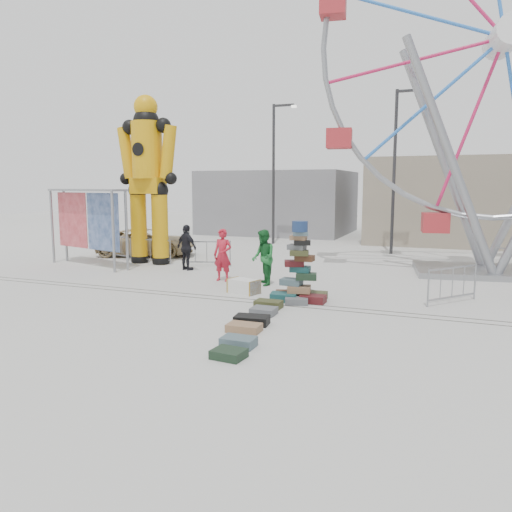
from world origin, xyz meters
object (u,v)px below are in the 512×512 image
at_px(pedestrian_red, 223,255).
at_px(lamp_post_right, 396,163).
at_px(pedestrian_green, 263,257).
at_px(steamer_trunk, 244,286).
at_px(barricade_dummy_b, 150,251).
at_px(crash_test_dummy, 148,174).
at_px(pedestrian_black, 187,248).
at_px(lamp_post_left, 275,167).
at_px(barricade_wheel_front, 452,285).
at_px(ferris_wheel, 503,70).
at_px(parked_suv, 146,242).
at_px(suitcase_tower, 299,279).
at_px(barricade_dummy_c, 207,253).
at_px(banner_scaffold, 87,208).
at_px(barricade_dummy_a, 115,247).

bearing_deg(pedestrian_red, lamp_post_right, 62.64).
relative_size(lamp_post_right, pedestrian_green, 4.16).
height_order(steamer_trunk, barricade_dummy_b, barricade_dummy_b).
bearing_deg(crash_test_dummy, pedestrian_black, -21.56).
bearing_deg(lamp_post_left, barricade_wheel_front, -51.58).
bearing_deg(ferris_wheel, parked_suv, 173.19).
bearing_deg(suitcase_tower, lamp_post_left, 105.09).
bearing_deg(barricade_dummy_c, parked_suv, 139.46).
distance_m(banner_scaffold, parked_suv, 4.10).
bearing_deg(pedestrian_red, barricade_dummy_c, 126.34).
height_order(ferris_wheel, parked_suv, ferris_wheel).
height_order(crash_test_dummy, pedestrian_black, crash_test_dummy).
relative_size(banner_scaffold, barricade_dummy_a, 2.27).
bearing_deg(barricade_dummy_b, barricade_wheel_front, -15.87).
distance_m(ferris_wheel, pedestrian_black, 13.62).
bearing_deg(banner_scaffold, parked_suv, 99.21).
relative_size(steamer_trunk, parked_suv, 0.20).
bearing_deg(barricade_dummy_b, crash_test_dummy, 169.97).
xyz_separation_m(suitcase_tower, parked_suv, (-9.74, 6.59, -0.00)).
distance_m(suitcase_tower, pedestrian_green, 2.59).
height_order(suitcase_tower, barricade_dummy_c, suitcase_tower).
distance_m(crash_test_dummy, banner_scaffold, 2.95).
xyz_separation_m(barricade_dummy_a, barricade_dummy_c, (5.08, -0.51, 0.00)).
xyz_separation_m(barricade_dummy_c, pedestrian_black, (-0.30, -1.18, 0.38)).
bearing_deg(parked_suv, pedestrian_black, -144.93).
bearing_deg(suitcase_tower, barricade_dummy_a, 146.62).
bearing_deg(barricade_dummy_c, lamp_post_left, 73.14).
xyz_separation_m(ferris_wheel, pedestrian_red, (-9.04, -4.97, -6.67)).
distance_m(barricade_dummy_b, barricade_wheel_front, 12.82).
distance_m(ferris_wheel, banner_scaffold, 17.06).
distance_m(lamp_post_left, pedestrian_red, 12.32).
distance_m(banner_scaffold, barricade_wheel_front, 14.61).
bearing_deg(pedestrian_black, barricade_dummy_c, -83.49).
bearing_deg(pedestrian_green, lamp_post_left, 163.06).
relative_size(crash_test_dummy, ferris_wheel, 0.48).
bearing_deg(steamer_trunk, lamp_post_right, 89.52).
distance_m(lamp_post_right, barricade_dummy_c, 10.55).
height_order(crash_test_dummy, barricade_dummy_b, crash_test_dummy).
relative_size(barricade_dummy_b, pedestrian_red, 1.06).
bearing_deg(pedestrian_green, barricade_wheel_front, 50.95).
relative_size(lamp_post_left, pedestrian_black, 4.32).
relative_size(crash_test_dummy, parked_suv, 1.56).
height_order(barricade_dummy_a, barricade_dummy_b, same).
relative_size(lamp_post_left, parked_suv, 1.68).
bearing_deg(barricade_dummy_b, barricade_dummy_c, 2.71).
relative_size(barricade_dummy_a, pedestrian_green, 1.04).
relative_size(lamp_post_left, steamer_trunk, 8.36).
height_order(steamer_trunk, pedestrian_red, pedestrian_red).
distance_m(banner_scaffold, barricade_dummy_c, 5.37).
relative_size(ferris_wheel, pedestrian_red, 8.21).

